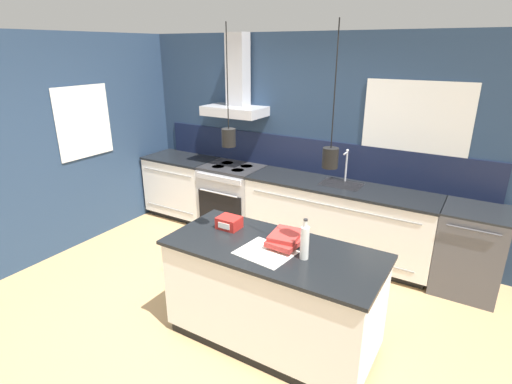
{
  "coord_description": "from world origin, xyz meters",
  "views": [
    {
      "loc": [
        1.99,
        -2.58,
        2.44
      ],
      "look_at": [
        0.04,
        0.66,
        1.05
      ],
      "focal_mm": 28.0,
      "sensor_mm": 36.0,
      "label": 1
    }
  ],
  "objects_px": {
    "red_supply_box": "(229,223)",
    "bottle_on_island": "(305,242)",
    "book_stack": "(286,240)",
    "oven_range": "(233,198)",
    "dishwasher": "(469,250)"
  },
  "relations": [
    {
      "from": "dishwasher",
      "to": "red_supply_box",
      "type": "relative_size",
      "value": 4.59
    },
    {
      "from": "bottle_on_island",
      "to": "red_supply_box",
      "type": "relative_size",
      "value": 1.66
    },
    {
      "from": "book_stack",
      "to": "red_supply_box",
      "type": "distance_m",
      "value": 0.59
    },
    {
      "from": "book_stack",
      "to": "red_supply_box",
      "type": "bearing_deg",
      "value": 175.68
    },
    {
      "from": "oven_range",
      "to": "book_stack",
      "type": "distance_m",
      "value": 2.4
    },
    {
      "from": "red_supply_box",
      "to": "bottle_on_island",
      "type": "bearing_deg",
      "value": -10.8
    },
    {
      "from": "oven_range",
      "to": "dishwasher",
      "type": "xyz_separation_m",
      "value": [
        2.95,
        0.0,
        0.0
      ]
    },
    {
      "from": "dishwasher",
      "to": "book_stack",
      "type": "height_order",
      "value": "book_stack"
    },
    {
      "from": "oven_range",
      "to": "book_stack",
      "type": "relative_size",
      "value": 2.7
    },
    {
      "from": "book_stack",
      "to": "bottle_on_island",
      "type": "bearing_deg",
      "value": -26.81
    },
    {
      "from": "oven_range",
      "to": "bottle_on_island",
      "type": "relative_size",
      "value": 2.77
    },
    {
      "from": "dishwasher",
      "to": "bottle_on_island",
      "type": "xyz_separation_m",
      "value": [
        -1.07,
        -1.77,
        0.59
      ]
    },
    {
      "from": "oven_range",
      "to": "dishwasher",
      "type": "bearing_deg",
      "value": 0.08
    },
    {
      "from": "oven_range",
      "to": "dishwasher",
      "type": "distance_m",
      "value": 2.95
    },
    {
      "from": "dishwasher",
      "to": "book_stack",
      "type": "relative_size",
      "value": 2.7
    }
  ]
}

